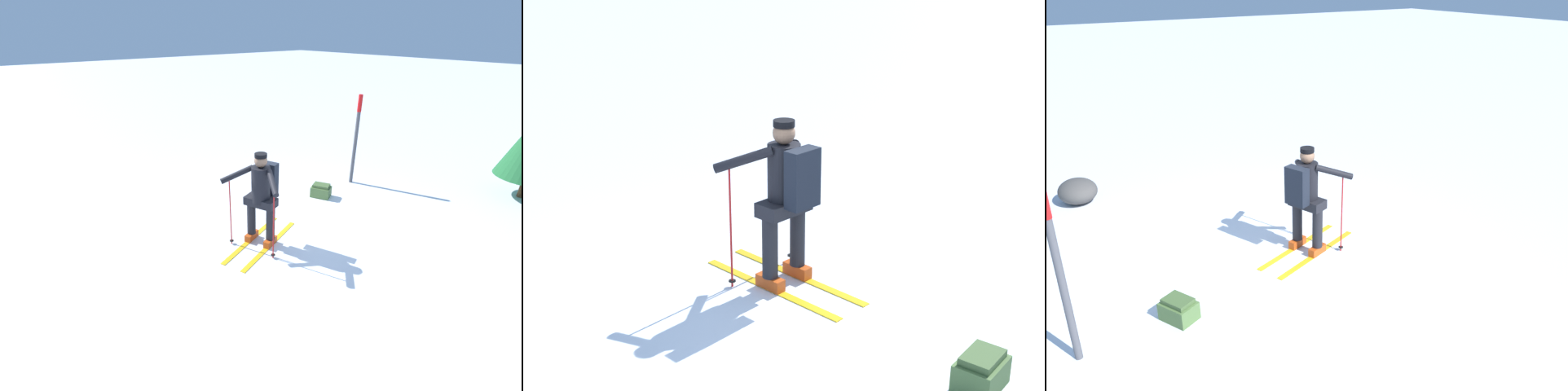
{
  "view_description": "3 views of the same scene",
  "coord_description": "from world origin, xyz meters",
  "views": [
    {
      "loc": [
        -3.7,
        3.99,
        3.4
      ],
      "look_at": [
        0.29,
        0.75,
        0.91
      ],
      "focal_mm": 24.0,
      "sensor_mm": 36.0,
      "label": 1
    },
    {
      "loc": [
        -2.46,
        -4.99,
        3.24
      ],
      "look_at": [
        0.29,
        0.75,
        0.91
      ],
      "focal_mm": 50.0,
      "sensor_mm": 36.0,
      "label": 2
    },
    {
      "loc": [
        5.97,
        -2.8,
        3.87
      ],
      "look_at": [
        0.29,
        0.75,
        0.91
      ],
      "focal_mm": 35.0,
      "sensor_mm": 36.0,
      "label": 3
    }
  ],
  "objects": [
    {
      "name": "skier",
      "position": [
        0.3,
        0.72,
        0.93
      ],
      "size": [
        1.16,
        1.8,
        1.63
      ],
      "color": "gold",
      "rests_on": "ground_plane"
    },
    {
      "name": "ground_plane",
      "position": [
        0.0,
        0.0,
        0.0
      ],
      "size": [
        80.0,
        80.0,
        0.0
      ],
      "primitive_type": "plane",
      "color": "white"
    },
    {
      "name": "dropped_backpack",
      "position": [
        0.87,
        -1.45,
        0.14
      ],
      "size": [
        0.5,
        0.46,
        0.29
      ],
      "color": "#4C6B38",
      "rests_on": "ground_plane"
    }
  ]
}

